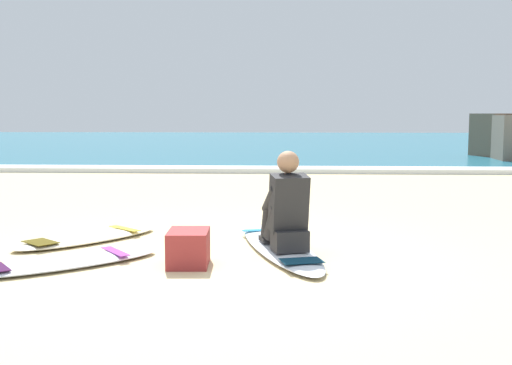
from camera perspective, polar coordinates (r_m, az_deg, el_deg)
ground_plane at (r=5.93m, az=-3.66°, el=-7.08°), size 80.00×80.00×0.00m
sea at (r=28.41m, az=1.49°, el=3.64°), size 80.00×28.00×0.10m
breaking_foam at (r=14.75m, az=0.25°, el=1.19°), size 80.00×0.90×0.11m
surfboard_main at (r=6.36m, az=2.12°, el=-5.82°), size 1.16×2.57×0.08m
surfer_seated at (r=6.02m, az=2.79°, el=-2.64°), size 0.51×0.76×0.95m
surfboard_spare_near at (r=5.93m, az=-17.37°, el=-7.00°), size 1.77×1.56×0.08m
surfboard_spare_far at (r=7.01m, az=-15.10°, el=-4.89°), size 1.50×1.65×0.08m
beach_bag at (r=5.72m, az=-6.18°, el=-5.95°), size 0.38×0.50×0.32m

